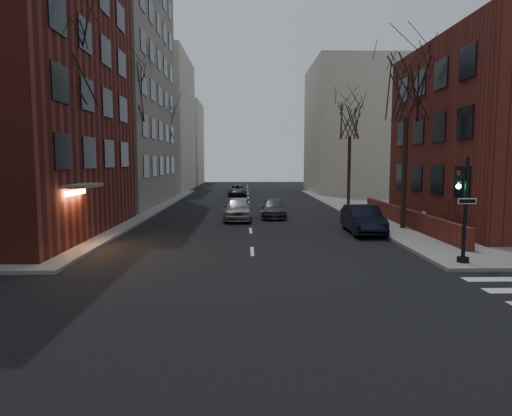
{
  "coord_description": "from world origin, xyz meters",
  "views": [
    {
      "loc": [
        -0.29,
        -7.9,
        3.99
      ],
      "look_at": [
        0.16,
        11.39,
        2.0
      ],
      "focal_mm": 32.0,
      "sensor_mm": 36.0,
      "label": 1
    }
  ],
  "objects_px": {
    "tree_left_a": "(62,64)",
    "sandwich_board": "(425,218)",
    "tree_left_c": "(163,122)",
    "streetlamp_near": "(123,157)",
    "car_lane_gray": "(274,209)",
    "tree_right_b": "(350,119)",
    "parked_sedan": "(363,219)",
    "tree_right_a": "(407,89)",
    "car_lane_silver": "(238,209)",
    "car_lane_far": "(237,190)",
    "traffic_signal": "(463,216)",
    "tree_left_b": "(128,93)",
    "streetlamp_far": "(173,159)"
  },
  "relations": [
    {
      "from": "tree_left_a",
      "to": "sandwich_board",
      "type": "relative_size",
      "value": 12.18
    },
    {
      "from": "tree_left_c",
      "to": "streetlamp_near",
      "type": "relative_size",
      "value": 1.55
    },
    {
      "from": "car_lane_gray",
      "to": "tree_right_b",
      "type": "bearing_deg",
      "value": 50.6
    },
    {
      "from": "streetlamp_near",
      "to": "parked_sedan",
      "type": "height_order",
      "value": "streetlamp_near"
    },
    {
      "from": "tree_right_a",
      "to": "sandwich_board",
      "type": "xyz_separation_m",
      "value": [
        1.7,
        0.98,
        -7.46
      ]
    },
    {
      "from": "car_lane_silver",
      "to": "car_lane_far",
      "type": "xyz_separation_m",
      "value": [
        -0.43,
        21.98,
        -0.16
      ]
    },
    {
      "from": "tree_left_a",
      "to": "car_lane_gray",
      "type": "relative_size",
      "value": 2.37
    },
    {
      "from": "tree_right_a",
      "to": "parked_sedan",
      "type": "xyz_separation_m",
      "value": [
        -2.6,
        -1.04,
        -7.25
      ]
    },
    {
      "from": "sandwich_board",
      "to": "tree_right_a",
      "type": "bearing_deg",
      "value": -151.1
    },
    {
      "from": "car_lane_silver",
      "to": "sandwich_board",
      "type": "relative_size",
      "value": 5.47
    },
    {
      "from": "tree_left_a",
      "to": "tree_right_a",
      "type": "distance_m",
      "value": 18.05
    },
    {
      "from": "traffic_signal",
      "to": "tree_left_c",
      "type": "bearing_deg",
      "value": 118.36
    },
    {
      "from": "traffic_signal",
      "to": "car_lane_far",
      "type": "xyz_separation_m",
      "value": [
        -9.17,
        35.72,
        -1.29
      ]
    },
    {
      "from": "parked_sedan",
      "to": "car_lane_far",
      "type": "relative_size",
      "value": 1.06
    },
    {
      "from": "streetlamp_near",
      "to": "car_lane_far",
      "type": "bearing_deg",
      "value": 72.94
    },
    {
      "from": "tree_left_a",
      "to": "sandwich_board",
      "type": "height_order",
      "value": "tree_left_a"
    },
    {
      "from": "sandwich_board",
      "to": "tree_left_b",
      "type": "bearing_deg",
      "value": 158.94
    },
    {
      "from": "sandwich_board",
      "to": "tree_left_a",
      "type": "bearing_deg",
      "value": -166.6
    },
    {
      "from": "parked_sedan",
      "to": "car_lane_gray",
      "type": "bearing_deg",
      "value": 122.94
    },
    {
      "from": "car_lane_gray",
      "to": "car_lane_far",
      "type": "distance_m",
      "value": 20.76
    },
    {
      "from": "streetlamp_near",
      "to": "streetlamp_far",
      "type": "relative_size",
      "value": 1.0
    },
    {
      "from": "tree_right_a",
      "to": "tree_right_b",
      "type": "height_order",
      "value": "tree_right_a"
    },
    {
      "from": "streetlamp_near",
      "to": "streetlamp_far",
      "type": "xyz_separation_m",
      "value": [
        0.0,
        20.0,
        0.0
      ]
    },
    {
      "from": "car_lane_silver",
      "to": "car_lane_gray",
      "type": "distance_m",
      "value": 2.89
    },
    {
      "from": "car_lane_far",
      "to": "tree_left_a",
      "type": "bearing_deg",
      "value": -103.51
    },
    {
      "from": "tree_left_b",
      "to": "tree_left_c",
      "type": "xyz_separation_m",
      "value": [
        0.0,
        14.0,
        -0.88
      ]
    },
    {
      "from": "car_lane_far",
      "to": "sandwich_board",
      "type": "relative_size",
      "value": 5.31
    },
    {
      "from": "streetlamp_far",
      "to": "car_lane_silver",
      "type": "bearing_deg",
      "value": -68.98
    },
    {
      "from": "tree_left_b",
      "to": "car_lane_silver",
      "type": "relative_size",
      "value": 2.35
    },
    {
      "from": "tree_right_b",
      "to": "sandwich_board",
      "type": "distance_m",
      "value": 14.89
    },
    {
      "from": "streetlamp_near",
      "to": "sandwich_board",
      "type": "relative_size",
      "value": 7.46
    },
    {
      "from": "streetlamp_far",
      "to": "tree_right_b",
      "type": "bearing_deg",
      "value": -30.47
    },
    {
      "from": "tree_left_a",
      "to": "car_lane_silver",
      "type": "height_order",
      "value": "tree_left_a"
    },
    {
      "from": "streetlamp_far",
      "to": "parked_sedan",
      "type": "xyz_separation_m",
      "value": [
        14.4,
        -25.04,
        -3.46
      ]
    },
    {
      "from": "tree_right_a",
      "to": "parked_sedan",
      "type": "height_order",
      "value": "tree_right_a"
    },
    {
      "from": "traffic_signal",
      "to": "tree_right_b",
      "type": "bearing_deg",
      "value": 87.85
    },
    {
      "from": "car_lane_far",
      "to": "parked_sedan",
      "type": "bearing_deg",
      "value": -74.68
    },
    {
      "from": "tree_right_a",
      "to": "car_lane_gray",
      "type": "height_order",
      "value": "tree_right_a"
    },
    {
      "from": "car_lane_silver",
      "to": "car_lane_gray",
      "type": "bearing_deg",
      "value": 30.33
    },
    {
      "from": "tree_left_c",
      "to": "car_lane_gray",
      "type": "distance_m",
      "value": 20.4
    },
    {
      "from": "car_lane_gray",
      "to": "sandwich_board",
      "type": "distance_m",
      "value": 10.2
    },
    {
      "from": "traffic_signal",
      "to": "car_lane_gray",
      "type": "bearing_deg",
      "value": 112.32
    },
    {
      "from": "tree_left_c",
      "to": "car_lane_silver",
      "type": "xyz_separation_m",
      "value": [
        8.0,
        -17.26,
        -7.24
      ]
    },
    {
      "from": "tree_left_c",
      "to": "car_lane_far",
      "type": "distance_m",
      "value": 11.59
    },
    {
      "from": "tree_left_b",
      "to": "streetlamp_far",
      "type": "xyz_separation_m",
      "value": [
        0.6,
        16.0,
        -4.68
      ]
    },
    {
      "from": "streetlamp_near",
      "to": "car_lane_gray",
      "type": "relative_size",
      "value": 1.45
    },
    {
      "from": "sandwich_board",
      "to": "car_lane_far",
      "type": "bearing_deg",
      "value": 113.43
    },
    {
      "from": "tree_right_a",
      "to": "tree_left_a",
      "type": "bearing_deg",
      "value": -167.2
    },
    {
      "from": "streetlamp_near",
      "to": "car_lane_far",
      "type": "distance_m",
      "value": 24.03
    },
    {
      "from": "tree_right_b",
      "to": "car_lane_silver",
      "type": "bearing_deg",
      "value": -136.03
    }
  ]
}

